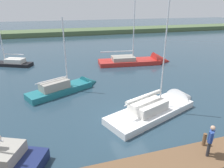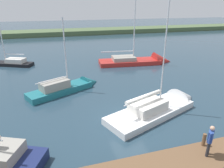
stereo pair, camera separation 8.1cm
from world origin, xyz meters
The scene contains 9 objects.
ground_plane centered at (0.00, 0.00, 0.00)m, with size 200.00×200.00×0.00m, color #263D4C.
far_shoreline centered at (0.00, -46.56, 0.00)m, with size 180.00×8.00×2.40m, color #4C603D.
dock_pier centered at (0.00, 5.22, 0.35)m, with size 23.57×1.91×0.69m, color brown.
mooring_post_far centered at (-2.36, 4.55, 1.05)m, with size 0.18×0.18×0.71m, color brown.
sailboat_inner_slip centered at (3.65, -6.79, 0.20)m, with size 7.38×4.84×7.54m.
sailboat_behind_pier centered at (-3.25, -0.81, 0.14)m, with size 9.25×5.50×9.44m.
sailboat_mid_channel centered at (-7.24, -13.64, 0.17)m, with size 10.46×3.85×12.47m.
sailboat_far_right centered at (11.31, -18.21, 0.20)m, with size 7.27×4.69×9.34m.
person_on_dock centered at (-2.03, 5.24, 1.66)m, with size 0.52×0.46×1.69m.
Camera 1 is at (4.96, 11.76, 7.73)m, focal length 32.81 mm.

